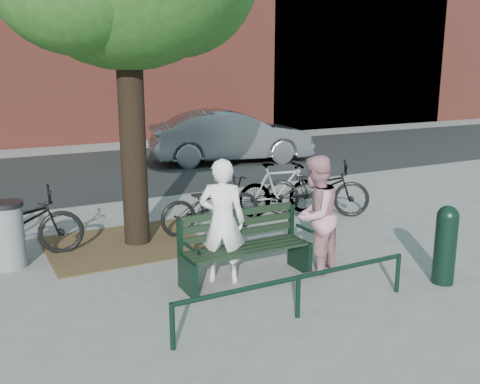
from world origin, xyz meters
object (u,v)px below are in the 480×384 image
bollard (446,242)px  bicycle_c (211,204)px  person_right (315,216)px  parked_car (231,136)px  person_left (222,221)px  litter_bin (9,235)px  park_bench (244,245)px

bollard → bicycle_c: size_ratio=0.57×
person_right → bicycle_c: (-0.43, 2.37, -0.33)m
parked_car → bollard: bearing=-178.1°
person_left → bicycle_c: bearing=-77.7°
person_right → litter_bin: 4.26m
bollard → parked_car: parked_car is taller
person_left → bicycle_c: (0.80, 2.05, -0.34)m
bollard → person_left: bearing=150.7°
bicycle_c → parked_car: size_ratio=0.39×
bollard → litter_bin: (-4.94, 3.26, -0.08)m
person_left → parked_car: (4.21, 7.99, -0.05)m
person_left → parked_car: 9.03m
bollard → parked_car: size_ratio=0.22×
park_bench → person_left: size_ratio=1.06×
person_right → litter_bin: bearing=-59.1°
bicycle_c → person_right: bearing=-170.0°
park_bench → bollard: (2.24, -1.34, 0.08)m
park_bench → bicycle_c: size_ratio=0.95×
bollard → litter_bin: bollard is taller
person_left → park_bench: bearing=-160.7°
person_left → bollard: 2.90m
bicycle_c → bollard: bearing=-153.9°
bollard → litter_bin: size_ratio=1.10×
bicycle_c → person_left: bearing=158.5°
park_bench → parked_car: (3.93, 8.06, 0.29)m
person_right → bicycle_c: person_right is taller
person_right → litter_bin: (-3.65, 2.17, -0.34)m
park_bench → bicycle_c: (0.52, 2.12, 0.00)m
litter_bin → parked_car: (6.63, 6.14, 0.29)m
park_bench → bollard: 2.61m
park_bench → person_right: 1.04m
park_bench → bicycle_c: 2.18m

